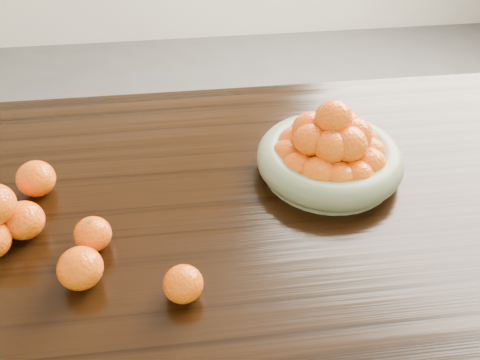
{
  "coord_description": "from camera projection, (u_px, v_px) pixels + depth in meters",
  "views": [
    {
      "loc": [
        -0.09,
        -0.87,
        1.54
      ],
      "look_at": [
        0.01,
        -0.02,
        0.83
      ],
      "focal_mm": 40.0,
      "sensor_mm": 36.0,
      "label": 1
    }
  ],
  "objects": [
    {
      "name": "loose_orange_3",
      "position": [
        36.0,
        179.0,
        1.18
      ],
      "size": [
        0.09,
        0.09,
        0.08
      ],
      "primitive_type": "ellipsoid",
      "color": "#F16407",
      "rests_on": "dining_table"
    },
    {
      "name": "orange_pyramid",
      "position": [
        0.0,
        219.0,
        1.06
      ],
      "size": [
        0.15,
        0.16,
        0.13
      ],
      "rotation": [
        0.0,
        0.0,
        -0.34
      ],
      "color": "#F16407",
      "rests_on": "dining_table"
    },
    {
      "name": "loose_orange_1",
      "position": [
        80.0,
        268.0,
        0.98
      ],
      "size": [
        0.08,
        0.08,
        0.08
      ],
      "primitive_type": "ellipsoid",
      "color": "#F16407",
      "rests_on": "dining_table"
    },
    {
      "name": "dining_table",
      "position": [
        234.0,
        231.0,
        1.23
      ],
      "size": [
        2.0,
        1.0,
        0.75
      ],
      "color": "black",
      "rests_on": "ground"
    },
    {
      "name": "loose_orange_0",
      "position": [
        93.0,
        234.0,
        1.05
      ],
      "size": [
        0.07,
        0.07,
        0.07
      ],
      "primitive_type": "ellipsoid",
      "color": "#F16407",
      "rests_on": "dining_table"
    },
    {
      "name": "loose_orange_2",
      "position": [
        183.0,
        284.0,
        0.96
      ],
      "size": [
        0.07,
        0.07,
        0.07
      ],
      "primitive_type": "ellipsoid",
      "color": "#F16407",
      "rests_on": "dining_table"
    },
    {
      "name": "fruit_bowl",
      "position": [
        330.0,
        152.0,
        1.23
      ],
      "size": [
        0.34,
        0.34,
        0.19
      ],
      "rotation": [
        0.0,
        0.0,
        0.27
      ],
      "color": "gray",
      "rests_on": "dining_table"
    }
  ]
}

